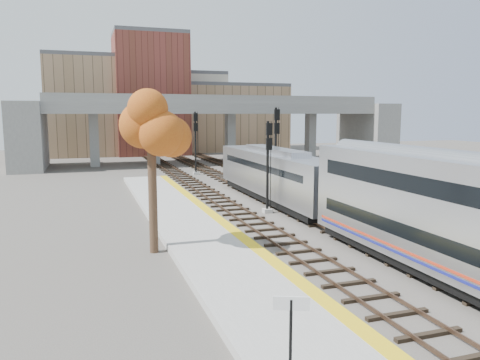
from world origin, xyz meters
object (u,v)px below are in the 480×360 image
object	(u,v)px
locomotive	(275,174)
signal_mast_far	(196,143)
car_b	(311,168)
car_a	(326,173)
signal_mast_near	(268,169)
signal_mast_mid	(276,149)
tree	(151,125)
car_c	(333,164)

from	to	relation	value
locomotive	signal_mast_far	bearing A→B (deg)	96.44
locomotive	car_b	bearing A→B (deg)	54.36
car_a	car_b	size ratio (longest dim) A/B	1.05
locomotive	signal_mast_near	size ratio (longest dim) A/B	2.92
signal_mast_near	car_a	distance (m)	18.82
signal_mast_mid	tree	world-z (taller)	tree
signal_mast_mid	tree	xyz separation A→B (m)	(-13.17, -15.30, 2.62)
signal_mast_far	car_c	bearing A→B (deg)	0.48
car_a	car_c	bearing A→B (deg)	49.42
signal_mast_far	signal_mast_near	bearing A→B (deg)	-90.00
locomotive	signal_mast_mid	size ratio (longest dim) A/B	2.51
signal_mast_near	signal_mast_far	bearing A→B (deg)	90.00
signal_mast_near	car_c	distance (m)	28.94
locomotive	car_a	world-z (taller)	locomotive
signal_mast_far	tree	xyz separation A→B (m)	(-9.07, -29.32, 2.84)
car_a	car_b	world-z (taller)	car_a
locomotive	signal_mast_mid	xyz separation A→B (m)	(2.00, 4.59, 1.58)
car_a	signal_mast_near	bearing A→B (deg)	-138.68
locomotive	car_b	distance (m)	19.61
signal_mast_mid	signal_mast_far	distance (m)	14.61
signal_mast_far	car_b	xyz separation A→B (m)	(13.48, -2.74, -3.01)
signal_mast_mid	tree	bearing A→B (deg)	-130.73
tree	car_c	size ratio (longest dim) A/B	2.29
car_a	locomotive	bearing A→B (deg)	-142.21
signal_mast_near	signal_mast_mid	world-z (taller)	signal_mast_mid
tree	car_c	bearing A→B (deg)	47.36
tree	signal_mast_far	bearing A→B (deg)	72.81
car_b	signal_mast_mid	bearing A→B (deg)	-152.92
signal_mast_near	signal_mast_mid	xyz separation A→B (m)	(4.10, 8.30, 0.72)
locomotive	car_c	xyz separation A→B (m)	(15.96, 18.76, -1.68)
car_b	car_c	distance (m)	5.41
car_a	tree	bearing A→B (deg)	-142.74
signal_mast_near	signal_mast_mid	distance (m)	9.28
signal_mast_far	car_c	size ratio (longest dim) A/B	1.90
signal_mast_near	tree	distance (m)	11.93
signal_mast_mid	car_a	distance (m)	10.53
signal_mast_far	car_b	bearing A→B (deg)	-11.47
car_c	car_a	bearing A→B (deg)	-96.81
signal_mast_far	car_c	world-z (taller)	signal_mast_far
locomotive	tree	distance (m)	16.03
car_c	signal_mast_near	bearing A→B (deg)	-102.04
car_a	car_b	xyz separation A→B (m)	(1.08, 5.64, -0.05)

